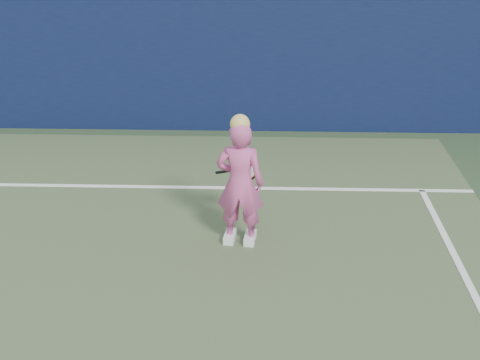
{
  "coord_description": "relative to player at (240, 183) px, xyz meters",
  "views": [
    {
      "loc": [
        2.58,
        -4.32,
        3.92
      ],
      "look_at": [
        2.36,
        2.55,
        0.79
      ],
      "focal_mm": 50.0,
      "sensor_mm": 36.0,
      "label": 1
    }
  ],
  "objects": [
    {
      "name": "backstop_wall",
      "position": [
        -2.36,
        3.95,
        0.49
      ],
      "size": [
        24.0,
        0.4,
        2.5
      ],
      "primitive_type": "cube",
      "color": "#0B1334",
      "rests_on": "ground"
    },
    {
      "name": "racket",
      "position": [
        0.03,
        0.41,
        -0.01
      ],
      "size": [
        0.53,
        0.19,
        0.29
      ],
      "rotation": [
        0.0,
        0.0,
        -0.39
      ],
      "color": "black",
      "rests_on": "ground"
    },
    {
      "name": "player",
      "position": [
        0.0,
        0.0,
        0.0
      ],
      "size": [
        0.58,
        0.42,
        1.57
      ],
      "rotation": [
        0.0,
        0.0,
        3.03
      ],
      "color": "#CD4F92",
      "rests_on": "ground"
    }
  ]
}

